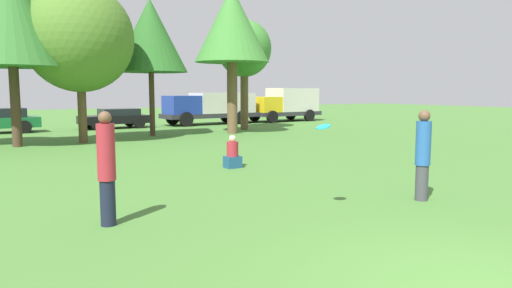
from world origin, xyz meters
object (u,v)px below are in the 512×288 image
Objects in this scene: tree_3 at (79,38)px; tree_5 at (232,26)px; bystander_sitting at (233,155)px; delivery_truck_yellow at (286,103)px; delivery_truck_blue at (211,106)px; person_catcher at (423,154)px; tree_2 at (10,14)px; frisbee at (323,127)px; tree_6 at (244,50)px; parked_car_black at (116,118)px; tree_4 at (150,36)px; person_thrower at (107,167)px.

tree_3 is 0.89× the size of tree_5.
bystander_sitting is 21.99m from delivery_truck_yellow.
delivery_truck_blue is at bearing 73.43° from tree_5.
tree_2 reaches higher than person_catcher.
tree_5 is 11.78m from delivery_truck_yellow.
frisbee is 0.04× the size of tree_6.
tree_6 is (9.67, 2.56, 0.14)m from tree_3.
bystander_sitting is at bearing 83.53° from parked_car_black.
tree_4 reaches higher than bystander_sitting.
frisbee is 5.67m from bystander_sitting.
tree_5 reaches higher than delivery_truck_yellow.
person_thrower is at bearing -99.33° from tree_3.
person_thrower is at bearing -111.36° from tree_4.
tree_3 is at bearing 3.44° from tree_2.
person_catcher is at bearing 87.86° from parked_car_black.
person_catcher is at bearing -6.69° from frisbee.
person_thrower is 0.25× the size of tree_5.
delivery_truck_yellow is at bearing 22.67° from tree_2.
tree_6 is (5.98, 1.00, -0.35)m from tree_4.
person_thrower is at bearing -88.37° from tree_2.
tree_4 is at bearing 82.05° from frisbee.
person_thrower is 14.11m from tree_2.
person_catcher is 2.52m from frisbee.
tree_4 reaches higher than person_thrower.
tree_5 is (6.44, 15.50, 4.08)m from frisbee.
bystander_sitting is at bearing 62.91° from delivery_truck_blue.
tree_6 is (12.28, 2.72, -0.63)m from tree_2.
delivery_truck_blue is at bearing -2.23° from delivery_truck_yellow.
delivery_truck_blue is (12.51, 7.75, -4.07)m from tree_2.
tree_2 is (-5.04, 9.23, 4.92)m from bystander_sitting.
tree_6 is 1.12× the size of delivery_truck_yellow.
tree_2 is 10.71m from parked_car_black.
person_thrower is at bearing 45.75° from delivery_truck_yellow.
frisbee is 0.04× the size of tree_2.
tree_3 is at bearing 22.08° from delivery_truck_yellow.
person_catcher is at bearing 58.13° from delivery_truck_yellow.
bystander_sitting is 0.17× the size of delivery_truck_yellow.
delivery_truck_blue is at bearing 66.24° from bystander_sitting.
delivery_truck_yellow reaches higher than person_thrower.
parked_car_black is (5.58, 21.02, -0.34)m from person_thrower.
person_catcher is 0.25× the size of tree_2.
tree_4 is at bearing -75.49° from person_catcher.
tree_2 is 12.60m from tree_6.
delivery_truck_blue is at bearing 178.11° from parked_car_black.
tree_5 is (4.02, 15.79, 4.73)m from person_catcher.
tree_6 is (1.83, 1.88, -1.02)m from tree_5.
tree_2 is at bearing -164.77° from tree_4.
delivery_truck_blue is at bearing 31.76° from tree_2.
tree_5 is 2.81m from tree_6.
tree_6 reaches higher than delivery_truck_yellow.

